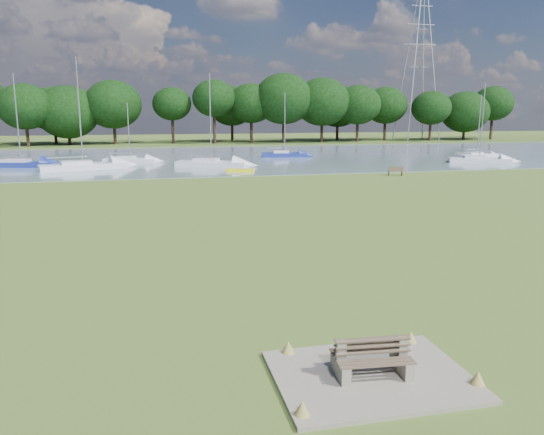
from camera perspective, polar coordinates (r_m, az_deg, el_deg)
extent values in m
plane|color=olive|center=(24.95, -2.19, -1.83)|extent=(220.00, 220.00, 0.00)
cube|color=gray|center=(66.27, -8.98, 6.34)|extent=(220.00, 40.00, 0.10)
cube|color=#4C6626|center=(96.15, -10.24, 7.84)|extent=(220.00, 20.00, 0.40)
cube|color=gray|center=(12.23, 10.59, -16.40)|extent=(4.20, 3.20, 0.10)
cube|color=gray|center=(11.92, 7.38, -15.69)|extent=(0.28, 0.98, 0.40)
cube|color=gray|center=(11.76, 7.42, -14.10)|extent=(0.21, 0.18, 0.50)
cube|color=gray|center=(12.34, 13.77, -14.97)|extent=(0.28, 0.98, 0.40)
cube|color=gray|center=(12.18, 13.85, -13.42)|extent=(0.21, 0.18, 0.50)
cube|color=brown|center=(11.76, 11.16, -15.07)|extent=(1.68, 0.50, 0.04)
cube|color=brown|center=(11.84, 10.84, -13.40)|extent=(1.66, 0.25, 0.40)
cube|color=brown|center=(12.28, 10.20, -13.85)|extent=(1.68, 0.50, 0.04)
cube|color=brown|center=(11.97, 10.61, -13.11)|extent=(1.66, 0.25, 0.40)
cube|color=brown|center=(48.76, 12.47, 4.66)|extent=(0.17, 0.40, 0.41)
cube|color=brown|center=(48.99, 13.80, 4.64)|extent=(0.17, 0.40, 0.41)
cube|color=brown|center=(48.85, 13.15, 4.89)|extent=(1.39, 0.72, 0.04)
cube|color=brown|center=(48.65, 13.20, 5.11)|extent=(1.30, 0.37, 0.40)
cube|color=#F7F50B|center=(50.25, -3.44, 5.08)|extent=(2.68, 1.50, 0.26)
cylinder|color=#989BA3|center=(103.59, 15.03, 15.48)|extent=(0.22, 0.22, 27.03)
cylinder|color=#989BA3|center=(105.61, 17.15, 15.28)|extent=(0.22, 0.22, 27.03)
cylinder|color=#989BA3|center=(107.39, 13.93, 15.37)|extent=(0.22, 0.22, 27.03)
cylinder|color=#989BA3|center=(109.34, 16.01, 15.20)|extent=(0.22, 0.22, 27.03)
cube|color=#989BA3|center=(106.84, 15.65, 17.50)|extent=(6.40, 0.14, 0.14)
cube|color=#989BA3|center=(107.29, 15.76, 19.36)|extent=(5.31, 0.14, 0.14)
cube|color=#989BA3|center=(107.81, 15.86, 21.07)|extent=(4.21, 0.14, 0.14)
cylinder|color=black|center=(93.79, -24.49, 8.23)|extent=(0.51, 0.51, 3.88)
ellipsoid|color=black|center=(93.73, -24.73, 11.12)|extent=(7.12, 7.12, 6.05)
cylinder|color=black|center=(92.66, -20.21, 8.61)|extent=(0.51, 0.51, 4.17)
ellipsoid|color=black|center=(92.61, -20.43, 11.76)|extent=(8.14, 8.14, 6.92)
cylinder|color=black|center=(92.07, -15.83, 8.59)|extent=(0.51, 0.51, 3.30)
ellipsoid|color=black|center=(91.99, -15.96, 11.09)|extent=(9.15, 9.15, 7.78)
cylinder|color=black|center=(91.98, -11.43, 8.88)|extent=(0.51, 0.51, 3.59)
ellipsoid|color=black|center=(91.91, -11.54, 11.61)|extent=(7.12, 7.12, 6.05)
cylinder|color=black|center=(92.43, -7.04, 9.12)|extent=(0.51, 0.51, 3.88)
ellipsoid|color=black|center=(92.37, -7.11, 12.06)|extent=(8.14, 8.14, 6.92)
cylinder|color=black|center=(93.40, -2.71, 9.31)|extent=(0.51, 0.51, 4.17)
ellipsoid|color=black|center=(93.35, -2.74, 12.44)|extent=(9.15, 9.15, 7.78)
cylinder|color=black|center=(94.90, 1.51, 9.08)|extent=(0.51, 0.51, 3.30)
ellipsoid|color=black|center=(94.82, 1.53, 11.52)|extent=(7.12, 7.12, 6.05)
cylinder|color=black|center=(96.86, 5.58, 9.17)|extent=(0.51, 0.51, 3.59)
ellipsoid|color=black|center=(96.79, 5.63, 11.76)|extent=(8.14, 8.14, 6.92)
cylinder|color=black|center=(99.28, 9.47, 9.21)|extent=(0.51, 0.51, 3.88)
ellipsoid|color=black|center=(99.22, 9.56, 11.95)|extent=(9.15, 9.15, 7.78)
cylinder|color=black|center=(102.12, 13.16, 9.21)|extent=(0.51, 0.51, 4.17)
ellipsoid|color=black|center=(102.08, 13.29, 12.07)|extent=(7.12, 7.12, 6.05)
cylinder|color=black|center=(105.37, 16.62, 8.85)|extent=(0.51, 0.51, 3.30)
ellipsoid|color=black|center=(105.30, 16.74, 11.04)|extent=(8.14, 8.14, 6.92)
cylinder|color=black|center=(108.96, 19.87, 8.80)|extent=(0.51, 0.51, 3.59)
ellipsoid|color=black|center=(108.90, 20.03, 11.10)|extent=(9.15, 9.15, 7.78)
cylinder|color=black|center=(112.87, 22.91, 8.72)|extent=(0.51, 0.51, 3.88)
ellipsoid|color=black|center=(112.81, 23.10, 11.13)|extent=(7.12, 7.12, 6.05)
cube|color=silver|center=(55.35, -6.54, 5.86)|extent=(7.51, 4.61, 0.75)
cube|color=silver|center=(55.47, -7.13, 6.33)|extent=(2.96, 2.44, 0.48)
cylinder|color=#A5A8AD|center=(55.10, -6.65, 10.61)|extent=(0.13, 0.13, 8.84)
cube|color=silver|center=(63.53, 21.42, 5.84)|extent=(6.70, 4.29, 0.70)
cube|color=silver|center=(63.41, 20.98, 6.25)|extent=(2.67, 2.23, 0.45)
cylinder|color=#A5A8AD|center=(63.32, 21.70, 9.65)|extent=(0.12, 0.12, 8.18)
cube|color=silver|center=(70.23, 21.18, 6.30)|extent=(5.57, 2.25, 0.65)
cube|color=silver|center=(69.92, 20.93, 6.62)|extent=(2.04, 1.44, 0.42)
cylinder|color=#A5A8AD|center=(70.05, 21.39, 9.30)|extent=(0.11, 0.11, 7.10)
cube|color=navy|center=(66.39, 1.37, 6.83)|extent=(5.70, 2.49, 0.72)
cube|color=silver|center=(66.32, 0.99, 7.21)|extent=(2.11, 1.53, 0.46)
cylinder|color=#A5A8AD|center=(66.19, 1.38, 10.13)|extent=(0.12, 0.12, 7.34)
cube|color=silver|center=(61.20, -15.02, 6.03)|extent=(6.01, 3.20, 0.65)
cube|color=silver|center=(61.32, -15.45, 6.39)|extent=(2.31, 1.80, 0.42)
cylinder|color=#A5A8AD|center=(61.00, -15.17, 8.98)|extent=(0.11, 0.11, 6.03)
cube|color=navy|center=(60.28, -25.37, 5.28)|extent=(7.58, 4.14, 0.72)
cube|color=silver|center=(60.54, -25.89, 5.67)|extent=(2.92, 2.30, 0.46)
cylinder|color=#A5A8AD|center=(60.05, -25.75, 9.60)|extent=(0.12, 0.12, 8.82)
cube|color=silver|center=(55.40, -19.65, 5.30)|extent=(8.42, 4.51, 0.79)
cube|color=silver|center=(55.25, -20.35, 5.74)|extent=(3.23, 2.52, 0.51)
cylinder|color=#A5A8AD|center=(55.15, -20.02, 10.69)|extent=(0.14, 0.14, 10.09)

